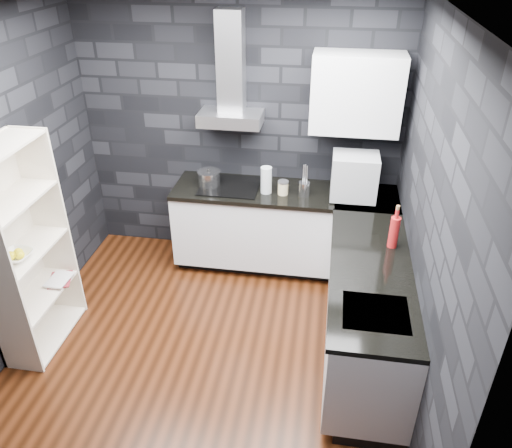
% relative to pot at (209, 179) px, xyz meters
% --- Properties ---
extents(ground, '(3.20, 3.20, 0.00)m').
position_rel_pot_xyz_m(ground, '(0.26, -1.29, -0.98)').
color(ground, '#401C0C').
extents(ceiling, '(3.20, 3.20, 0.00)m').
position_rel_pot_xyz_m(ceiling, '(0.26, -1.29, 1.72)').
color(ceiling, silver).
extents(wall_back, '(3.20, 0.05, 2.70)m').
position_rel_pot_xyz_m(wall_back, '(0.26, 0.33, 0.37)').
color(wall_back, black).
rests_on(wall_back, ground).
extents(wall_front, '(3.20, 0.05, 2.70)m').
position_rel_pot_xyz_m(wall_front, '(0.26, -2.92, 0.37)').
color(wall_front, black).
rests_on(wall_front, ground).
extents(wall_right, '(0.05, 3.20, 2.70)m').
position_rel_pot_xyz_m(wall_right, '(1.88, -1.29, 0.37)').
color(wall_right, black).
rests_on(wall_right, ground).
extents(toekick_back, '(2.18, 0.50, 0.10)m').
position_rel_pot_xyz_m(toekick_back, '(0.76, 0.05, -0.93)').
color(toekick_back, black).
rests_on(toekick_back, ground).
extents(toekick_right, '(0.50, 1.78, 0.10)m').
position_rel_pot_xyz_m(toekick_right, '(1.60, -1.19, -0.93)').
color(toekick_right, black).
rests_on(toekick_right, ground).
extents(counter_back_cab, '(2.20, 0.60, 0.76)m').
position_rel_pot_xyz_m(counter_back_cab, '(0.76, 0.01, -0.50)').
color(counter_back_cab, white).
rests_on(counter_back_cab, ground).
extents(counter_right_cab, '(0.60, 1.80, 0.76)m').
position_rel_pot_xyz_m(counter_right_cab, '(1.56, -1.19, -0.50)').
color(counter_right_cab, white).
rests_on(counter_right_cab, ground).
extents(counter_back_top, '(2.20, 0.62, 0.04)m').
position_rel_pot_xyz_m(counter_back_top, '(0.76, -0.00, -0.10)').
color(counter_back_top, black).
rests_on(counter_back_top, counter_back_cab).
extents(counter_right_top, '(0.62, 1.80, 0.04)m').
position_rel_pot_xyz_m(counter_right_top, '(1.55, -1.19, -0.10)').
color(counter_right_top, black).
rests_on(counter_right_top, counter_right_cab).
extents(counter_corner_top, '(0.62, 0.62, 0.04)m').
position_rel_pot_xyz_m(counter_corner_top, '(1.56, 0.01, -0.10)').
color(counter_corner_top, black).
rests_on(counter_corner_top, counter_right_cab).
extents(hood_body, '(0.60, 0.34, 0.12)m').
position_rel_pot_xyz_m(hood_body, '(0.21, 0.14, 0.58)').
color(hood_body, silver).
rests_on(hood_body, wall_back).
extents(hood_chimney, '(0.24, 0.20, 0.90)m').
position_rel_pot_xyz_m(hood_chimney, '(0.21, 0.21, 1.09)').
color(hood_chimney, silver).
rests_on(hood_chimney, hood_body).
extents(upper_cabinet, '(0.80, 0.35, 0.70)m').
position_rel_pot_xyz_m(upper_cabinet, '(1.36, 0.13, 0.87)').
color(upper_cabinet, silver).
rests_on(upper_cabinet, wall_back).
extents(cooktop, '(0.58, 0.50, 0.01)m').
position_rel_pot_xyz_m(cooktop, '(0.21, 0.01, -0.07)').
color(cooktop, black).
rests_on(cooktop, counter_back_top).
extents(sink_rim, '(0.44, 0.40, 0.01)m').
position_rel_pot_xyz_m(sink_rim, '(1.56, -1.69, -0.08)').
color(sink_rim, silver).
rests_on(sink_rim, counter_right_top).
extents(pot, '(0.26, 0.26, 0.13)m').
position_rel_pot_xyz_m(pot, '(0.00, 0.00, 0.00)').
color(pot, '#B3B3B7').
rests_on(pot, cooktop).
extents(glass_vase, '(0.14, 0.14, 0.26)m').
position_rel_pot_xyz_m(glass_vase, '(0.58, -0.06, 0.06)').
color(glass_vase, silver).
rests_on(glass_vase, counter_back_top).
extents(storage_jar, '(0.11, 0.11, 0.12)m').
position_rel_pot_xyz_m(storage_jar, '(0.75, -0.07, -0.02)').
color(storage_jar, beige).
rests_on(storage_jar, counter_back_top).
extents(utensil_crock, '(0.13, 0.13, 0.14)m').
position_rel_pot_xyz_m(utensil_crock, '(0.95, -0.07, -0.01)').
color(utensil_crock, '#B3B3B7').
rests_on(utensil_crock, counter_back_top).
extents(appliance_garage, '(0.43, 0.33, 0.42)m').
position_rel_pot_xyz_m(appliance_garage, '(1.41, -0.04, 0.15)').
color(appliance_garage, '#AAADB1').
rests_on(appliance_garage, counter_back_top).
extents(red_bottle, '(0.09, 0.09, 0.26)m').
position_rel_pot_xyz_m(red_bottle, '(1.72, -0.85, 0.06)').
color(red_bottle, red).
rests_on(red_bottle, counter_right_top).
extents(bookshelf, '(0.42, 0.83, 1.80)m').
position_rel_pot_xyz_m(bookshelf, '(-1.16, -1.39, -0.08)').
color(bookshelf, silver).
rests_on(bookshelf, ground).
extents(fruit_bowl, '(0.26, 0.26, 0.06)m').
position_rel_pot_xyz_m(fruit_bowl, '(-1.16, -1.50, -0.04)').
color(fruit_bowl, white).
rests_on(fruit_bowl, bookshelf).
extents(book_red, '(0.18, 0.08, 0.25)m').
position_rel_pot_xyz_m(book_red, '(-1.17, -1.20, -0.40)').
color(book_red, maroon).
rests_on(book_red, bookshelf).
extents(book_second, '(0.18, 0.03, 0.24)m').
position_rel_pot_xyz_m(book_second, '(-1.16, -1.19, -0.38)').
color(book_second, '#B2B2B2').
rests_on(book_second, bookshelf).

